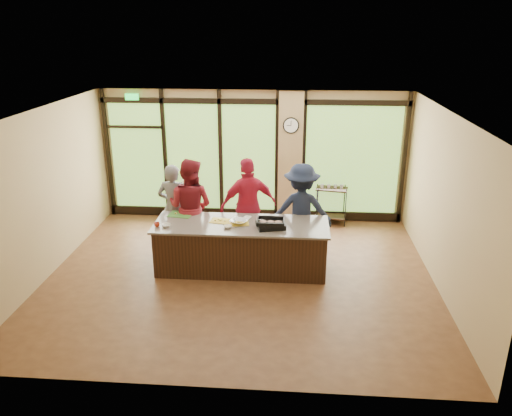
% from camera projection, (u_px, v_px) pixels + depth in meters
% --- Properties ---
extents(floor, '(7.00, 7.00, 0.00)m').
position_uv_depth(floor, '(240.00, 276.00, 9.16)').
color(floor, '#502F1C').
rests_on(floor, ground).
extents(ceiling, '(7.00, 7.00, 0.00)m').
position_uv_depth(ceiling, '(238.00, 112.00, 8.12)').
color(ceiling, white).
rests_on(ceiling, back_wall).
extents(back_wall, '(7.00, 0.00, 7.00)m').
position_uv_depth(back_wall, '(253.00, 156.00, 11.45)').
color(back_wall, tan).
rests_on(back_wall, floor).
extents(left_wall, '(0.00, 6.00, 6.00)m').
position_uv_depth(left_wall, '(44.00, 194.00, 8.90)').
color(left_wall, tan).
rests_on(left_wall, floor).
extents(right_wall, '(0.00, 6.00, 6.00)m').
position_uv_depth(right_wall, '(446.00, 205.00, 8.39)').
color(right_wall, tan).
rests_on(right_wall, floor).
extents(window_wall, '(6.90, 0.12, 3.00)m').
position_uv_depth(window_wall, '(260.00, 161.00, 11.43)').
color(window_wall, tan).
rests_on(window_wall, floor).
extents(island_base, '(3.10, 1.00, 0.88)m').
position_uv_depth(island_base, '(241.00, 248.00, 9.29)').
color(island_base, black).
rests_on(island_base, floor).
extents(countertop, '(3.20, 1.10, 0.04)m').
position_uv_depth(countertop, '(241.00, 225.00, 9.13)').
color(countertop, gray).
rests_on(countertop, island_base).
extents(wall_clock, '(0.36, 0.04, 0.36)m').
position_uv_depth(wall_clock, '(291.00, 125.00, 11.00)').
color(wall_clock, black).
rests_on(wall_clock, window_wall).
extents(cook_left, '(0.70, 0.50, 1.79)m').
position_uv_depth(cook_left, '(174.00, 207.00, 10.01)').
color(cook_left, slate).
rests_on(cook_left, floor).
extents(cook_midleft, '(1.11, 0.97, 1.95)m').
position_uv_depth(cook_midleft, '(190.00, 207.00, 9.82)').
color(cook_midleft, maroon).
rests_on(cook_midleft, floor).
extents(cook_midright, '(1.23, 0.86, 1.94)m').
position_uv_depth(cook_midright, '(249.00, 206.00, 9.87)').
color(cook_midright, '#AC1A34').
rests_on(cook_midright, floor).
extents(cook_right, '(1.22, 0.72, 1.87)m').
position_uv_depth(cook_right, '(301.00, 210.00, 9.73)').
color(cook_right, '#181E35').
rests_on(cook_right, floor).
extents(roasting_pan, '(0.57, 0.49, 0.09)m').
position_uv_depth(roasting_pan, '(271.00, 225.00, 8.94)').
color(roasting_pan, black).
rests_on(roasting_pan, countertop).
extents(mixing_bowl, '(0.40, 0.40, 0.08)m').
position_uv_depth(mixing_bowl, '(239.00, 222.00, 9.11)').
color(mixing_bowl, silver).
rests_on(mixing_bowl, countertop).
extents(cutting_board_left, '(0.48, 0.39, 0.01)m').
position_uv_depth(cutting_board_left, '(180.00, 214.00, 9.55)').
color(cutting_board_left, '#3E812E').
rests_on(cutting_board_left, countertop).
extents(cutting_board_center, '(0.41, 0.33, 0.01)m').
position_uv_depth(cutting_board_center, '(221.00, 221.00, 9.24)').
color(cutting_board_center, gold).
rests_on(cutting_board_center, countertop).
extents(cutting_board_right, '(0.50, 0.40, 0.01)m').
position_uv_depth(cutting_board_right, '(236.00, 223.00, 9.15)').
color(cutting_board_right, gold).
rests_on(cutting_board_right, countertop).
extents(prep_bowl_near, '(0.21, 0.21, 0.05)m').
position_uv_depth(prep_bowl_near, '(166.00, 225.00, 8.98)').
color(prep_bowl_near, white).
rests_on(prep_bowl_near, countertop).
extents(prep_bowl_mid, '(0.16, 0.16, 0.05)m').
position_uv_depth(prep_bowl_mid, '(228.00, 227.00, 8.93)').
color(prep_bowl_mid, white).
rests_on(prep_bowl_mid, countertop).
extents(prep_bowl_far, '(0.19, 0.19, 0.03)m').
position_uv_depth(prep_bowl_far, '(248.00, 218.00, 9.36)').
color(prep_bowl_far, white).
rests_on(prep_bowl_far, countertop).
extents(red_ramekin, '(0.13, 0.13, 0.08)m').
position_uv_depth(red_ramekin, '(157.00, 225.00, 8.98)').
color(red_ramekin, '#B12611').
rests_on(red_ramekin, countertop).
extents(flower_stand, '(0.47, 0.47, 0.86)m').
position_uv_depth(flower_stand, '(188.00, 202.00, 11.70)').
color(flower_stand, black).
rests_on(flower_stand, floor).
extents(flower_vase, '(0.32, 0.32, 0.26)m').
position_uv_depth(flower_vase, '(187.00, 179.00, 11.50)').
color(flower_vase, olive).
rests_on(flower_vase, flower_stand).
extents(bar_cart, '(0.75, 0.51, 0.95)m').
position_uv_depth(bar_cart, '(331.00, 200.00, 11.41)').
color(bar_cart, black).
rests_on(bar_cart, floor).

